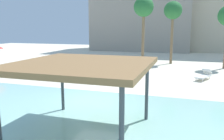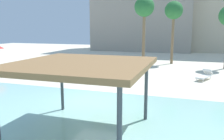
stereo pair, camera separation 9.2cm
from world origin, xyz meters
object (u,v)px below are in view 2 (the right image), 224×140
Objects in this scene: shade_pavilion at (81,66)px; palm_tree_2 at (174,12)px; lounge_chair_0 at (86,67)px; lounge_chair_2 at (112,74)px; lounge_chair_1 at (205,75)px; palm_tree_1 at (144,9)px.

palm_tree_2 is (1.86, 18.70, 3.03)m from shade_pavilion.
lounge_chair_0 is at bearing 113.70° from shade_pavilion.
lounge_chair_2 is at bearing 22.13° from lounge_chair_0.
shade_pavilion reaches higher than lounge_chair_1.
palm_tree_2 is at bearing 84.32° from shade_pavilion.
shade_pavilion reaches higher than lounge_chair_0.
lounge_chair_0 is at bearing -70.36° from lounge_chair_1.
palm_tree_1 reaches higher than palm_tree_2.
palm_tree_2 is at bearing -134.66° from lounge_chair_1.
lounge_chair_2 is at bearing -51.46° from lounge_chair_1.
palm_tree_2 is at bearing 103.12° from lounge_chair_0.
lounge_chair_0 is 0.99× the size of lounge_chair_2.
palm_tree_2 is (2.53, 3.29, -0.13)m from palm_tree_1.
lounge_chair_0 is (-5.23, 11.92, -2.15)m from shade_pavilion.
lounge_chair_0 is at bearing -136.29° from palm_tree_2.
palm_tree_1 is (1.26, 6.01, 5.32)m from lounge_chair_2.
palm_tree_2 reaches higher than shade_pavilion.
shade_pavilion is 9.84m from lounge_chair_2.
lounge_chair_1 is at bearing -38.13° from palm_tree_1.
lounge_chair_2 is (-1.93, 9.40, -2.15)m from shade_pavilion.
lounge_chair_0 is 0.29× the size of palm_tree_1.
lounge_chair_1 is (4.79, 11.12, -2.15)m from shade_pavilion.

